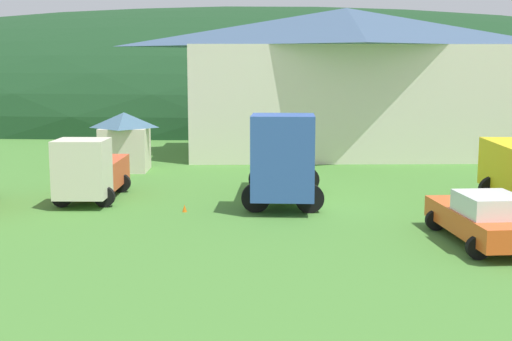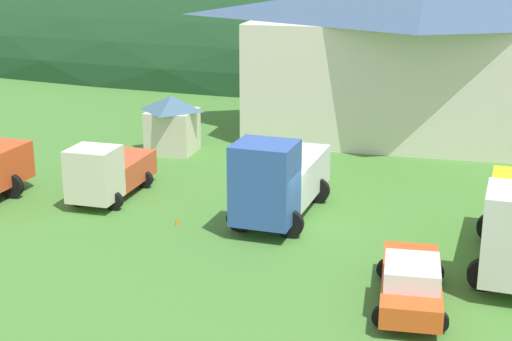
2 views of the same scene
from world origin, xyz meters
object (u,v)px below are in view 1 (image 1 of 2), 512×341
at_px(service_pickup_orange, 482,218).
at_px(traffic_cone_near_pickup, 185,212).
at_px(box_truck_blue, 283,160).
at_px(light_truck_cream, 90,170).
at_px(play_shed_cream, 125,141).
at_px(depot_building, 345,80).

distance_m(service_pickup_orange, traffic_cone_near_pickup, 10.83).
height_order(box_truck_blue, traffic_cone_near_pickup, box_truck_blue).
relative_size(light_truck_cream, box_truck_blue, 0.74).
bearing_deg(light_truck_cream, service_pickup_orange, 63.91).
relative_size(play_shed_cream, traffic_cone_near_pickup, 5.58).
distance_m(depot_building, light_truck_cream, 19.97).
bearing_deg(play_shed_cream, service_pickup_orange, -48.37).
xyz_separation_m(service_pickup_orange, traffic_cone_near_pickup, (-9.62, 4.91, -0.83)).
distance_m(depot_building, box_truck_blue, 16.56).
bearing_deg(traffic_cone_near_pickup, light_truck_cream, 150.81).
distance_m(light_truck_cream, box_truck_blue, 7.91).
height_order(play_shed_cream, traffic_cone_near_pickup, play_shed_cream).
height_order(depot_building, traffic_cone_near_pickup, depot_building).
bearing_deg(traffic_cone_near_pickup, box_truck_blue, 24.05).
bearing_deg(light_truck_cream, box_truck_blue, 87.77).
height_order(depot_building, light_truck_cream, depot_building).
height_order(depot_building, box_truck_blue, depot_building).
bearing_deg(play_shed_cream, traffic_cone_near_pickup, -68.92).
bearing_deg(traffic_cone_near_pickup, depot_building, 63.34).
xyz_separation_m(box_truck_blue, service_pickup_orange, (5.76, -6.63, -0.90)).
bearing_deg(light_truck_cream, depot_building, 141.42).
relative_size(play_shed_cream, box_truck_blue, 0.43).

